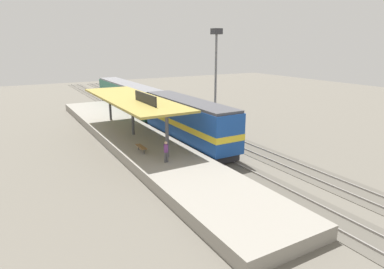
{
  "coord_description": "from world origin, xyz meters",
  "views": [
    {
      "loc": [
        -15.65,
        -31.31,
        9.93
      ],
      "look_at": [
        -1.38,
        -6.46,
        2.0
      ],
      "focal_mm": 30.84,
      "sensor_mm": 36.0,
      "label": 1
    }
  ],
  "objects_px": {
    "passenger_carriage_single": "(128,98)",
    "person_waiting": "(166,151)",
    "light_mast": "(216,56)",
    "locomotive": "(188,121)",
    "platform_bench": "(141,147)"
  },
  "relations": [
    {
      "from": "passenger_carriage_single",
      "to": "person_waiting",
      "type": "distance_m",
      "value": 24.42
    },
    {
      "from": "passenger_carriage_single",
      "to": "light_mast",
      "type": "xyz_separation_m",
      "value": [
        7.8,
        -11.22,
        6.08
      ]
    },
    {
      "from": "locomotive",
      "to": "person_waiting",
      "type": "height_order",
      "value": "locomotive"
    },
    {
      "from": "platform_bench",
      "to": "locomotive",
      "type": "relative_size",
      "value": 0.12
    },
    {
      "from": "passenger_carriage_single",
      "to": "locomotive",
      "type": "bearing_deg",
      "value": -90.0
    },
    {
      "from": "platform_bench",
      "to": "passenger_carriage_single",
      "type": "height_order",
      "value": "passenger_carriage_single"
    },
    {
      "from": "platform_bench",
      "to": "light_mast",
      "type": "relative_size",
      "value": 0.15
    },
    {
      "from": "locomotive",
      "to": "passenger_carriage_single",
      "type": "relative_size",
      "value": 0.72
    },
    {
      "from": "platform_bench",
      "to": "locomotive",
      "type": "bearing_deg",
      "value": 22.27
    },
    {
      "from": "platform_bench",
      "to": "light_mast",
      "type": "bearing_deg",
      "value": 33.8
    },
    {
      "from": "platform_bench",
      "to": "passenger_carriage_single",
      "type": "bearing_deg",
      "value": 73.65
    },
    {
      "from": "locomotive",
      "to": "passenger_carriage_single",
      "type": "height_order",
      "value": "locomotive"
    },
    {
      "from": "light_mast",
      "to": "person_waiting",
      "type": "distance_m",
      "value": 19.3
    },
    {
      "from": "person_waiting",
      "to": "passenger_carriage_single",
      "type": "bearing_deg",
      "value": 77.61
    },
    {
      "from": "light_mast",
      "to": "person_waiting",
      "type": "height_order",
      "value": "light_mast"
    }
  ]
}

